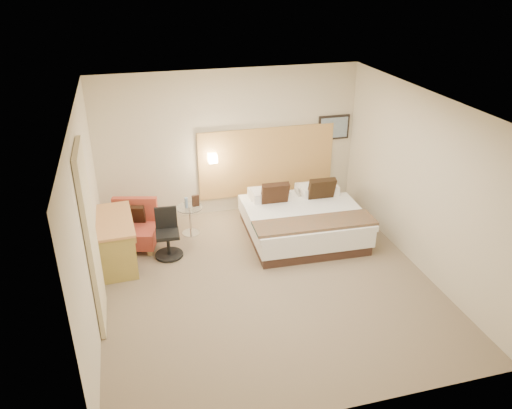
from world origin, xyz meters
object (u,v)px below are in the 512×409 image
object	(u,v)px
bed	(302,219)
desk_chair	(168,237)
lounge_chair	(134,229)
desk	(116,228)
side_table	(190,219)

from	to	relation	value
bed	desk_chair	xyz separation A→B (m)	(-2.32, -0.06, 0.02)
lounge_chair	desk	bearing A→B (deg)	-119.04
side_table	desk_chair	bearing A→B (deg)	-125.87
lounge_chair	desk	world-z (taller)	lounge_chair
side_table	desk	xyz separation A→B (m)	(-1.22, -0.63, 0.32)
bed	desk	distance (m)	3.11
desk	bed	bearing A→B (deg)	1.38
bed	desk_chair	world-z (taller)	bed
lounge_chair	side_table	distance (m)	0.97
desk	lounge_chair	bearing A→B (deg)	60.96
bed	desk_chair	bearing A→B (deg)	-178.40
side_table	desk	distance (m)	1.41
desk	desk_chair	xyz separation A→B (m)	(0.77, 0.01, -0.27)
bed	desk_chair	distance (m)	2.32
desk	desk_chair	world-z (taller)	desk_chair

